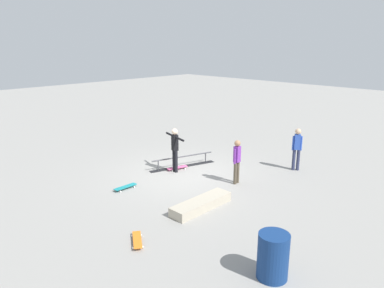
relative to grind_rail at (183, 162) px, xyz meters
The scene contains 10 objects.
ground_plane 0.82m from the grind_rail, 49.46° to the left, with size 60.00×60.00×0.00m, color gray.
grind_rail is the anchor object (origin of this frame).
skate_ledge 3.70m from the grind_rail, 54.22° to the left, with size 2.05×0.55×0.27m, color #B2A893.
skater_main 0.97m from the grind_rail, 18.84° to the left, with size 0.42×1.28×1.62m.
skateboard_main 0.40m from the grind_rail, 14.81° to the left, with size 0.82×0.41×0.09m.
bystander_purple_shirt 2.61m from the grind_rail, 91.85° to the left, with size 0.34×0.21×1.51m.
bystander_blue_shirt 4.30m from the grind_rail, 129.35° to the left, with size 0.27×0.33×1.59m.
loose_skateboard_orange 5.57m from the grind_rail, 34.73° to the left, with size 0.61×0.77×0.09m.
loose_skateboard_teal 2.86m from the grind_rail, ahead, with size 0.80×0.26×0.09m.
trash_bin 7.10m from the grind_rail, 60.77° to the left, with size 0.63×0.63×0.97m, color navy.
Camera 1 is at (8.63, 8.90, 4.62)m, focal length 33.95 mm.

